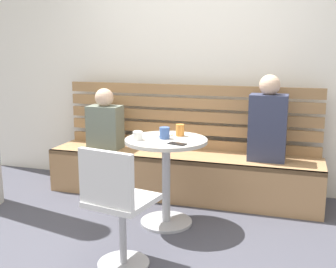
% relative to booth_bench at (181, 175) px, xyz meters
% --- Properties ---
extents(ground, '(8.00, 8.00, 0.00)m').
position_rel_booth_bench_xyz_m(ground, '(0.00, -1.20, -0.22)').
color(ground, '#42424C').
extents(back_wall, '(5.20, 0.10, 2.90)m').
position_rel_booth_bench_xyz_m(back_wall, '(0.00, 0.44, 1.23)').
color(back_wall, white).
rests_on(back_wall, ground).
extents(booth_bench, '(2.70, 0.52, 0.44)m').
position_rel_booth_bench_xyz_m(booth_bench, '(0.00, 0.00, 0.00)').
color(booth_bench, '#A87C51').
rests_on(booth_bench, ground).
extents(booth_backrest, '(2.65, 0.04, 0.66)m').
position_rel_booth_bench_xyz_m(booth_backrest, '(0.00, 0.24, 0.56)').
color(booth_backrest, '#9A7249').
rests_on(booth_backrest, booth_bench).
extents(cafe_table, '(0.68, 0.68, 0.74)m').
position_rel_booth_bench_xyz_m(cafe_table, '(0.06, -0.68, 0.30)').
color(cafe_table, '#ADADB2').
rests_on(cafe_table, ground).
extents(white_chair, '(0.47, 0.47, 0.85)m').
position_rel_booth_bench_xyz_m(white_chair, '(-0.03, -1.49, 0.24)').
color(white_chair, '#ADADB2').
rests_on(white_chair, ground).
extents(person_adult, '(0.34, 0.22, 0.80)m').
position_rel_booth_bench_xyz_m(person_adult, '(0.82, 0.02, 0.58)').
color(person_adult, '#333851').
rests_on(person_adult, booth_bench).
extents(person_child_left, '(0.34, 0.22, 0.63)m').
position_rel_booth_bench_xyz_m(person_child_left, '(-0.82, -0.01, 0.49)').
color(person_child_left, slate).
rests_on(person_child_left, booth_bench).
extents(cup_mug_blue, '(0.08, 0.08, 0.09)m').
position_rel_booth_bench_xyz_m(cup_mug_blue, '(0.04, -0.68, 0.57)').
color(cup_mug_blue, '#3D5B9E').
rests_on(cup_mug_blue, cafe_table).
extents(cup_tumbler_orange, '(0.07, 0.07, 0.10)m').
position_rel_booth_bench_xyz_m(cup_tumbler_orange, '(0.14, -0.54, 0.57)').
color(cup_tumbler_orange, orange).
rests_on(cup_tumbler_orange, cafe_table).
extents(cup_espresso_small, '(0.06, 0.06, 0.05)m').
position_rel_booth_bench_xyz_m(cup_espresso_small, '(-0.19, -0.70, 0.55)').
color(cup_espresso_small, silver).
rests_on(cup_espresso_small, cafe_table).
extents(cup_ceramic_white, '(0.08, 0.08, 0.07)m').
position_rel_booth_bench_xyz_m(cup_ceramic_white, '(-0.15, -0.79, 0.55)').
color(cup_ceramic_white, white).
rests_on(cup_ceramic_white, cafe_table).
extents(plate_small, '(0.17, 0.17, 0.01)m').
position_rel_booth_bench_xyz_m(plate_small, '(-0.01, -0.54, 0.52)').
color(plate_small, white).
rests_on(plate_small, cafe_table).
extents(phone_on_table, '(0.15, 0.11, 0.01)m').
position_rel_booth_bench_xyz_m(phone_on_table, '(0.20, -0.84, 0.52)').
color(phone_on_table, black).
rests_on(phone_on_table, cafe_table).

